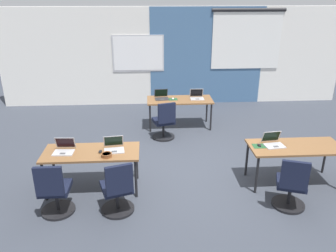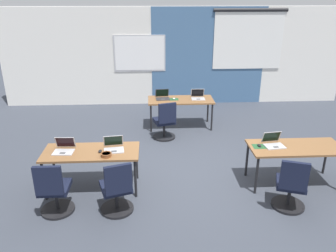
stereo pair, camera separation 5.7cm
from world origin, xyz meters
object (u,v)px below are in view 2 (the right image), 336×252
object	(u,v)px
desk_near_left	(91,154)
chair_near_left_end	(54,193)
snack_bowl	(106,154)
chair_far_left	(165,124)
chair_near_left_inner	(117,192)
chair_near_right_inner	(291,188)
laptop_far_left	(163,97)
mouse_near_right_inner	(259,145)
mouse_far_left	(174,99)
laptop_near_left_end	(64,149)
desk_far_center	(181,102)
laptop_near_left_inner	(114,147)
laptop_near_right_inner	(273,143)
mouse_near_left_inner	(100,151)
desk_near_right	(295,150)
laptop_far_right	(198,97)

from	to	relation	value
desk_near_left	chair_near_left_end	xyz separation A→B (m)	(-0.47, -0.70, -0.28)
snack_bowl	chair_far_left	bearing A→B (deg)	65.21
chair_near_left_inner	chair_near_right_inner	bearing A→B (deg)	161.73
laptop_far_left	chair_far_left	xyz separation A→B (m)	(0.02, -0.82, -0.39)
chair_far_left	mouse_near_right_inner	distance (m)	2.57
mouse_far_left	laptop_near_left_end	xyz separation A→B (m)	(-2.02, -2.79, 0.03)
mouse_near_right_inner	laptop_near_left_end	bearing A→B (deg)	-179.75
chair_far_left	laptop_near_left_end	bearing A→B (deg)	34.08
desk_far_center	laptop_far_left	xyz separation A→B (m)	(-0.44, 0.08, 0.11)
desk_far_center	snack_bowl	size ratio (longest dim) A/B	9.01
mouse_far_left	chair_near_left_inner	world-z (taller)	chair_near_left_inner
mouse_near_right_inner	chair_near_right_inner	distance (m)	0.92
laptop_far_left	chair_near_right_inner	bearing A→B (deg)	-68.22
desk_far_center	mouse_far_left	xyz separation A→B (m)	(-0.17, 0.00, 0.08)
chair_near_left_end	laptop_near_left_end	bearing A→B (deg)	-92.60
mouse_far_left	laptop_near_left_inner	xyz separation A→B (m)	(-1.20, -2.77, 0.03)
desk_near_left	snack_bowl	distance (m)	0.36
laptop_near_right_inner	mouse_near_right_inner	size ratio (longest dim) A/B	3.44
desk_near_left	mouse_far_left	bearing A→B (deg)	60.56
desk_near_left	chair_far_left	world-z (taller)	chair_far_left
laptop_far_left	mouse_near_left_inner	xyz separation A→B (m)	(-1.15, -2.92, -0.03)
mouse_near_right_inner	chair_near_left_inner	bearing A→B (deg)	-162.53
chair_near_left_end	laptop_near_left_inner	bearing A→B (deg)	-139.25
snack_bowl	laptop_near_left_end	bearing A→B (deg)	162.57
laptop_near_left_inner	laptop_near_right_inner	distance (m)	2.74
desk_far_center	chair_near_left_end	world-z (taller)	chair_near_left_end
desk_near_left	desk_near_right	bearing A→B (deg)	0.00
laptop_near_left_end	chair_near_left_end	bearing A→B (deg)	-89.27
desk_near_left	mouse_near_right_inner	distance (m)	2.87
mouse_near_left_inner	laptop_far_right	world-z (taller)	laptop_far_right
desk_far_center	snack_bowl	bearing A→B (deg)	-116.00
mouse_far_left	chair_far_left	world-z (taller)	chair_far_left
chair_near_left_inner	snack_bowl	size ratio (longest dim) A/B	5.18
laptop_near_right_inner	laptop_near_left_inner	bearing A→B (deg)	173.37
laptop_near_left_end	chair_near_right_inner	bearing A→B (deg)	-8.98
laptop_far_right	chair_near_left_end	world-z (taller)	laptop_far_right
mouse_near_left_inner	chair_near_right_inner	size ratio (longest dim) A/B	0.11
chair_near_right_inner	snack_bowl	size ratio (longest dim) A/B	5.18
desk_near_right	laptop_near_left_end	distance (m)	3.94
mouse_near_right_inner	laptop_near_left_end	world-z (taller)	laptop_near_left_end
laptop_near_right_inner	chair_near_right_inner	world-z (taller)	laptop_near_right_inner
laptop_near_right_inner	snack_bowl	size ratio (longest dim) A/B	2.06
laptop_far_left	laptop_far_right	xyz separation A→B (m)	(0.87, -0.04, 0.00)
chair_near_left_inner	mouse_near_right_inner	xyz separation A→B (m)	(2.39, 0.75, 0.36)
mouse_near_left_inner	laptop_near_right_inner	distance (m)	2.96
chair_far_left	mouse_near_right_inner	world-z (taller)	chair_far_left
desk_near_left	mouse_near_right_inner	world-z (taller)	mouse_near_right_inner
mouse_far_left	chair_far_left	size ratio (longest dim) A/B	0.11
laptop_near_left_inner	mouse_near_left_inner	bearing A→B (deg)	-166.36
laptop_near_left_inner	snack_bowl	bearing A→B (deg)	-118.25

